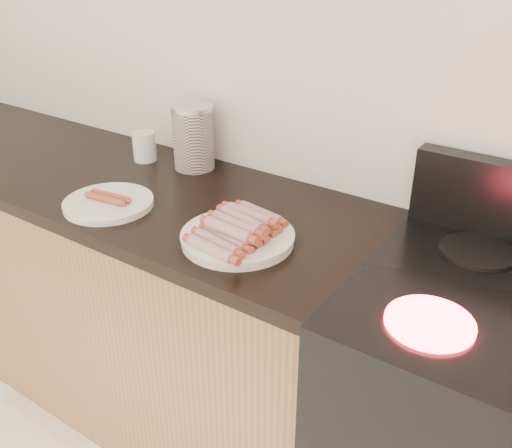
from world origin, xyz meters
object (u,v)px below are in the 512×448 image
Objects in this scene: side_plate at (109,203)px; canister at (193,137)px; mug at (144,146)px; main_plate at (238,239)px.

canister reaches higher than side_plate.
mug is (-0.18, -0.04, -0.06)m from canister.
mug is (-0.17, 0.32, 0.04)m from side_plate.
canister is at bearing 87.49° from side_plate.
main_plate is 0.43m from side_plate.
side_plate is 0.38m from canister.
main_plate is 1.12× the size of side_plate.
side_plate is at bearing -92.51° from canister.
mug reaches higher than main_plate.
mug is at bearing -166.70° from canister.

